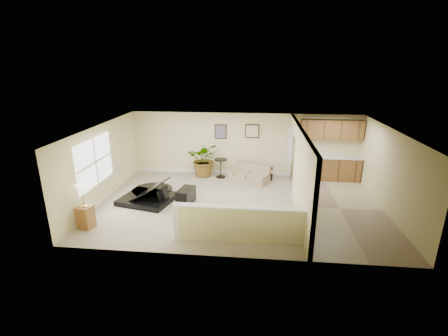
# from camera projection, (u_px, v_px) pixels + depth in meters

# --- Properties ---
(floor) EXTENTS (9.00, 9.00, 0.00)m
(floor) POSITION_uv_depth(u_px,v_px,m) (240.00, 204.00, 10.50)
(floor) COLOR tan
(floor) RESTS_ON ground
(back_wall) EXTENTS (9.00, 0.04, 2.50)m
(back_wall) POSITION_uv_depth(u_px,v_px,m) (244.00, 144.00, 12.95)
(back_wall) COLOR beige
(back_wall) RESTS_ON floor
(front_wall) EXTENTS (9.00, 0.04, 2.50)m
(front_wall) POSITION_uv_depth(u_px,v_px,m) (233.00, 209.00, 7.28)
(front_wall) COLOR beige
(front_wall) RESTS_ON floor
(left_wall) EXTENTS (0.04, 6.00, 2.50)m
(left_wall) POSITION_uv_depth(u_px,v_px,m) (102.00, 163.00, 10.55)
(left_wall) COLOR beige
(left_wall) RESTS_ON floor
(right_wall) EXTENTS (0.04, 6.00, 2.50)m
(right_wall) POSITION_uv_depth(u_px,v_px,m) (391.00, 172.00, 9.67)
(right_wall) COLOR beige
(right_wall) RESTS_ON floor
(ceiling) EXTENTS (9.00, 6.00, 0.04)m
(ceiling) POSITION_uv_depth(u_px,v_px,m) (241.00, 128.00, 9.72)
(ceiling) COLOR silver
(ceiling) RESTS_ON back_wall
(kitchen_vinyl) EXTENTS (2.70, 6.00, 0.01)m
(kitchen_vinyl) POSITION_uv_depth(u_px,v_px,m) (340.00, 208.00, 10.20)
(kitchen_vinyl) COLOR tan
(kitchen_vinyl) RESTS_ON floor
(interior_partition) EXTENTS (0.18, 5.99, 2.50)m
(interior_partition) POSITION_uv_depth(u_px,v_px,m) (298.00, 168.00, 10.19)
(interior_partition) COLOR beige
(interior_partition) RESTS_ON floor
(pony_half_wall) EXTENTS (3.42, 0.22, 1.00)m
(pony_half_wall) POSITION_uv_depth(u_px,v_px,m) (238.00, 224.00, 8.16)
(pony_half_wall) COLOR beige
(pony_half_wall) RESTS_ON floor
(left_window) EXTENTS (0.05, 2.15, 1.45)m
(left_window) POSITION_uv_depth(u_px,v_px,m) (95.00, 162.00, 10.01)
(left_window) COLOR white
(left_window) RESTS_ON left_wall
(wall_art_left) EXTENTS (0.48, 0.04, 0.58)m
(wall_art_left) POSITION_uv_depth(u_px,v_px,m) (221.00, 132.00, 12.86)
(wall_art_left) COLOR #361D13
(wall_art_left) RESTS_ON back_wall
(wall_mirror) EXTENTS (0.55, 0.04, 0.55)m
(wall_mirror) POSITION_uv_depth(u_px,v_px,m) (252.00, 131.00, 12.72)
(wall_mirror) COLOR #361D13
(wall_mirror) RESTS_ON back_wall
(kitchen_cabinets) EXTENTS (2.36, 0.65, 2.33)m
(kitchen_cabinets) POSITION_uv_depth(u_px,v_px,m) (326.00, 158.00, 12.50)
(kitchen_cabinets) COLOR brown
(kitchen_cabinets) RESTS_ON floor
(piano) EXTENTS (2.15, 2.17, 1.54)m
(piano) POSITION_uv_depth(u_px,v_px,m) (146.00, 181.00, 10.68)
(piano) COLOR black
(piano) RESTS_ON floor
(piano_bench) EXTENTS (0.54, 0.84, 0.52)m
(piano_bench) POSITION_uv_depth(u_px,v_px,m) (186.00, 196.00, 10.45)
(piano_bench) COLOR black
(piano_bench) RESTS_ON floor
(loveseat) EXTENTS (1.75, 1.36, 0.82)m
(loveseat) POSITION_uv_depth(u_px,v_px,m) (250.00, 173.00, 12.51)
(loveseat) COLOR tan
(loveseat) RESTS_ON floor
(accent_table) EXTENTS (0.52, 0.52, 0.75)m
(accent_table) POSITION_uv_depth(u_px,v_px,m) (221.00, 166.00, 12.81)
(accent_table) COLOR black
(accent_table) RESTS_ON floor
(palm_plant) EXTENTS (1.31, 1.15, 1.40)m
(palm_plant) POSITION_uv_depth(u_px,v_px,m) (205.00, 159.00, 12.91)
(palm_plant) COLOR black
(palm_plant) RESTS_ON floor
(small_plant) EXTENTS (0.34, 0.34, 0.57)m
(small_plant) POSITION_uv_depth(u_px,v_px,m) (269.00, 174.00, 12.59)
(small_plant) COLOR black
(small_plant) RESTS_ON floor
(lamp_stand) EXTENTS (0.43, 0.43, 1.27)m
(lamp_stand) POSITION_uv_depth(u_px,v_px,m) (85.00, 210.00, 8.87)
(lamp_stand) COLOR brown
(lamp_stand) RESTS_ON floor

